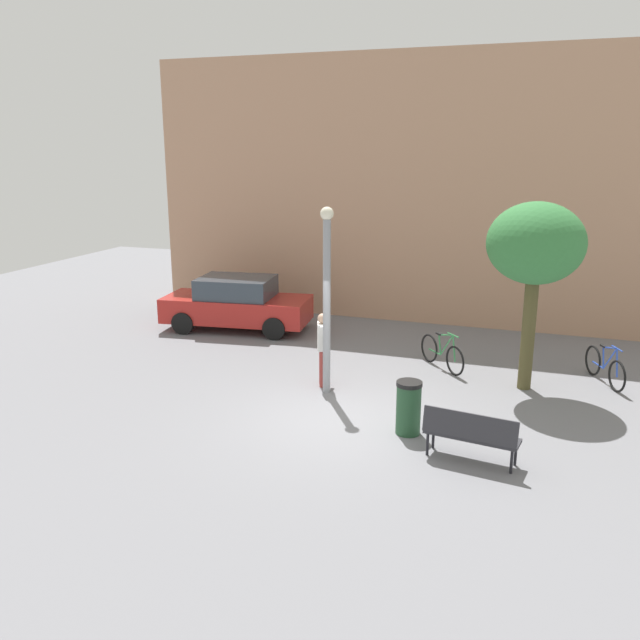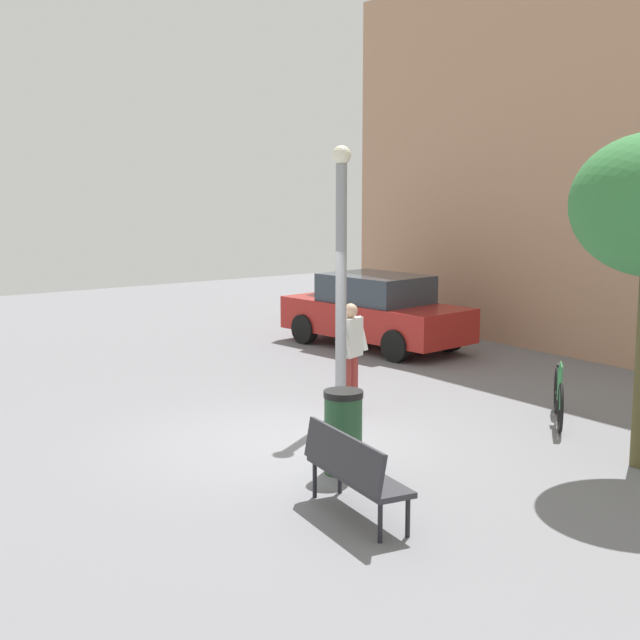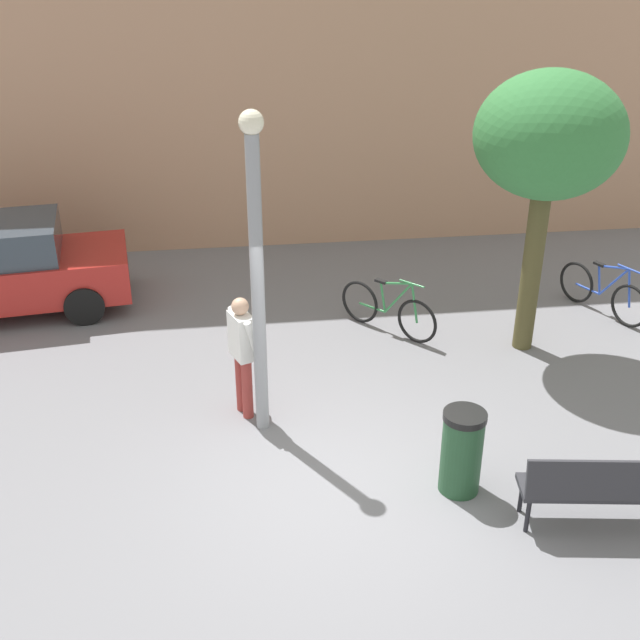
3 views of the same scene
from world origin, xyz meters
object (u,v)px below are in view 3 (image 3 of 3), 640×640
at_px(lamppost, 257,265).
at_px(bicycle_green, 388,310).
at_px(bicycle_blue, 603,292).
at_px(park_bench, 599,486).
at_px(person_by_lamppost, 243,349).
at_px(plaza_tree, 549,139).
at_px(trash_bin, 462,451).

relative_size(lamppost, bicycle_green, 2.96).
distance_m(bicycle_green, bicycle_blue, 3.65).
relative_size(park_bench, bicycle_green, 1.21).
height_order(person_by_lamppost, plaza_tree, plaza_tree).
bearing_deg(bicycle_blue, park_bench, -116.05).
height_order(park_bench, bicycle_blue, bicycle_blue).
xyz_separation_m(park_bench, trash_bin, (-1.23, 0.81, -0.03)).
relative_size(person_by_lamppost, trash_bin, 1.63).
relative_size(park_bench, plaza_tree, 0.40).
height_order(park_bench, bicycle_green, bicycle_green).
distance_m(lamppost, bicycle_blue, 6.59).
height_order(lamppost, person_by_lamppost, lamppost).
distance_m(plaza_tree, trash_bin, 4.60).
bearing_deg(plaza_tree, bicycle_green, 159.19).
bearing_deg(lamppost, person_by_lamppost, 121.31).
xyz_separation_m(plaza_tree, bicycle_blue, (1.69, 0.93, -2.80)).
bearing_deg(trash_bin, lamppost, 144.04).
bearing_deg(person_by_lamppost, bicycle_blue, 20.54).
bearing_deg(lamppost, bicycle_blue, 24.10).
height_order(plaza_tree, bicycle_green, plaza_tree).
relative_size(bicycle_blue, trash_bin, 1.64).
height_order(person_by_lamppost, trash_bin, person_by_lamppost).
bearing_deg(bicycle_green, trash_bin, -90.01).
bearing_deg(plaza_tree, bicycle_blue, 28.85).
distance_m(lamppost, park_bench, 4.44).
bearing_deg(person_by_lamppost, plaza_tree, 16.97).
bearing_deg(person_by_lamppost, park_bench, -37.04).
xyz_separation_m(lamppost, person_by_lamppost, (-0.21, 0.34, -1.27)).
xyz_separation_m(person_by_lamppost, bicycle_blue, (5.98, 2.24, -0.58)).
distance_m(lamppost, plaza_tree, 4.50).
relative_size(lamppost, plaza_tree, 0.98).
bearing_deg(bicycle_blue, bicycle_green, -176.97).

